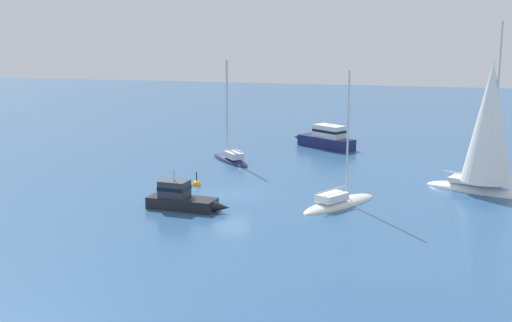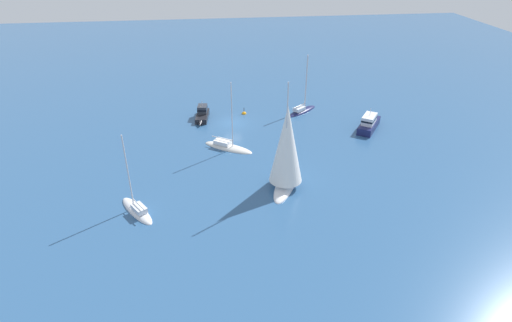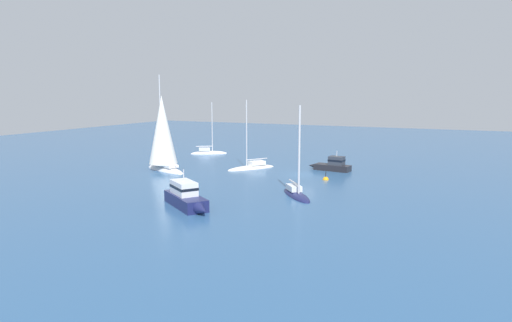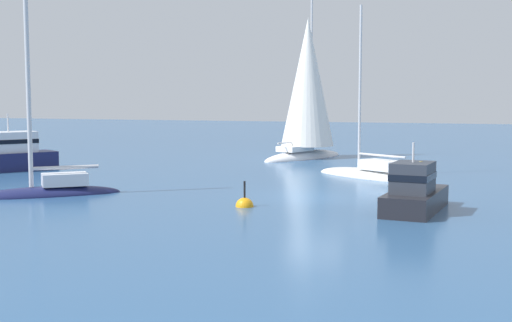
# 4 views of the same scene
# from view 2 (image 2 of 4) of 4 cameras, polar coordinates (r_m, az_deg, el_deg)

# --- Properties ---
(ground_plane) EXTENTS (160.00, 160.00, 0.00)m
(ground_plane) POSITION_cam_2_polar(r_m,az_deg,el_deg) (61.15, -3.19, 5.23)
(ground_plane) COLOR #2D5684
(sloop) EXTENTS (8.13, 5.04, 12.66)m
(sloop) POSITION_cam_2_polar(r_m,az_deg,el_deg) (44.06, 4.23, 1.46)
(sloop) COLOR white
(sloop) RESTS_ON ground
(sloop_1) EXTENTS (5.35, 6.77, 9.43)m
(sloop_1) POSITION_cam_2_polar(r_m,az_deg,el_deg) (54.08, -3.91, 1.94)
(sloop_1) COLOR silver
(sloop_1) RESTS_ON ground
(sloop_2) EXTENTS (5.72, 4.43, 8.81)m
(sloop_2) POSITION_cam_2_polar(r_m,az_deg,el_deg) (43.85, -16.01, -6.51)
(sloop_2) COLOR white
(sloop_2) RESTS_ON ground
(sailboat) EXTENTS (5.18, 5.85, 9.13)m
(sailboat) POSITION_cam_2_polar(r_m,az_deg,el_deg) (65.29, 6.30, 6.95)
(sailboat) COLOR #191E4C
(sailboat) RESTS_ON ground
(launch) EXTENTS (5.75, 2.23, 2.59)m
(launch) POSITION_cam_2_polar(r_m,az_deg,el_deg) (62.83, -7.39, 6.41)
(launch) COLOR black
(launch) RESTS_ON ground
(powerboat) EXTENTS (6.75, 5.31, 3.24)m
(powerboat) POSITION_cam_2_polar(r_m,az_deg,el_deg) (61.18, 15.30, 5.10)
(powerboat) COLOR #191E4C
(powerboat) RESTS_ON ground
(channel_buoy) EXTENTS (0.70, 0.70, 1.34)m
(channel_buoy) POSITION_cam_2_polar(r_m,az_deg,el_deg) (64.25, -1.65, 6.51)
(channel_buoy) COLOR orange
(channel_buoy) RESTS_ON ground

